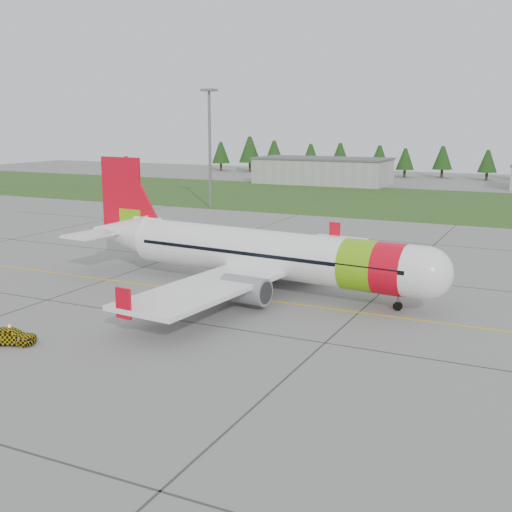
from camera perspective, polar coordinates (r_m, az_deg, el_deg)
The scene contains 9 objects.
ground at distance 48.58m, azimuth -5.09°, elevation -6.01°, with size 320.00×320.00×0.00m, color gray.
aircraft at distance 57.40m, azimuth 0.52°, elevation 0.21°, with size 37.66×34.87×11.41m.
follow_me_car at distance 46.64m, azimuth -21.13°, elevation -5.28°, with size 1.41×1.20×3.51m, color #DDC00C.
service_van at distance 113.83m, azimuth -10.38°, elevation 5.36°, with size 1.70×1.60×4.86m, color white.
grass_strip at distance 124.85m, azimuth 14.54°, elevation 4.61°, with size 320.00×50.00×0.03m, color #30561E.
taxi_guideline at distance 55.30m, azimuth -0.85°, elevation -3.73°, with size 120.00×0.25×0.02m, color gold.
hangar_west at distance 159.48m, azimuth 5.93°, elevation 7.48°, with size 32.00×14.00×6.00m, color #A8A8A3.
floodlight_mast at distance 112.59m, azimuth -4.13°, elevation 9.31°, with size 0.50×0.50×20.00m, color slate.
treeline at distance 179.52m, azimuth 18.20°, elevation 8.08°, with size 160.00×8.00×10.00m, color #1C3F14, non-canonical shape.
Camera 1 is at (23.82, -39.66, 14.81)m, focal length 45.00 mm.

